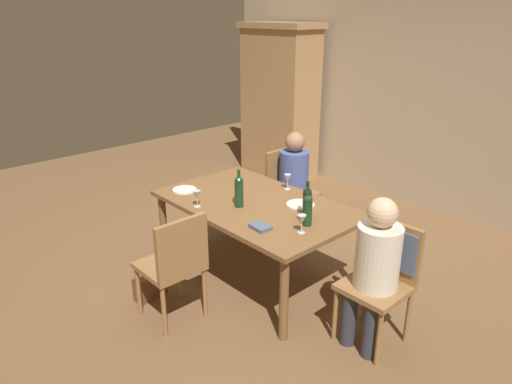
% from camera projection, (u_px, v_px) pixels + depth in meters
% --- Properties ---
extents(ground_plane, '(10.00, 10.00, 0.00)m').
position_uv_depth(ground_plane, '(256.00, 275.00, 4.41)').
color(ground_plane, brown).
extents(rear_room_partition, '(6.40, 0.12, 2.70)m').
position_uv_depth(rear_room_partition, '(423.00, 97.00, 5.65)').
color(rear_room_partition, tan).
rests_on(rear_room_partition, ground_plane).
extents(armoire_cabinet, '(1.18, 0.62, 2.18)m').
position_uv_depth(armoire_cabinet, '(280.00, 101.00, 6.82)').
color(armoire_cabinet, '#A87F51').
rests_on(armoire_cabinet, ground_plane).
extents(dining_table, '(1.78, 1.08, 0.74)m').
position_uv_depth(dining_table, '(256.00, 210.00, 4.17)').
color(dining_table, brown).
rests_on(dining_table, ground_plane).
extents(chair_right_end, '(0.44, 0.46, 0.92)m').
position_uv_depth(chair_right_end, '(386.00, 265.00, 3.40)').
color(chair_right_end, olive).
rests_on(chair_right_end, ground_plane).
extents(chair_far_left, '(0.44, 0.44, 0.92)m').
position_uv_depth(chair_far_left, '(288.00, 185.00, 5.13)').
color(chair_far_left, olive).
rests_on(chair_far_left, ground_plane).
extents(chair_near, '(0.44, 0.44, 0.92)m').
position_uv_depth(chair_near, '(175.00, 262.00, 3.57)').
color(chair_near, olive).
rests_on(chair_near, ground_plane).
extents(person_woman_host, '(0.32, 0.37, 1.16)m').
position_uv_depth(person_woman_host, '(375.00, 264.00, 3.28)').
color(person_woman_host, '#33333D').
rests_on(person_woman_host, ground_plane).
extents(person_man_bearded, '(0.36, 0.31, 1.15)m').
position_uv_depth(person_man_bearded, '(296.00, 177.00, 5.01)').
color(person_man_bearded, '#33333D').
rests_on(person_man_bearded, ground_plane).
extents(wine_bottle_tall_green, '(0.08, 0.08, 0.32)m').
position_uv_depth(wine_bottle_tall_green, '(308.00, 209.00, 3.66)').
color(wine_bottle_tall_green, '#19381E').
rests_on(wine_bottle_tall_green, dining_table).
extents(wine_bottle_dark_red, '(0.07, 0.07, 0.31)m').
position_uv_depth(wine_bottle_dark_red, '(307.00, 202.00, 3.79)').
color(wine_bottle_dark_red, black).
rests_on(wine_bottle_dark_red, dining_table).
extents(wine_bottle_short_olive, '(0.08, 0.08, 0.34)m').
position_uv_depth(wine_bottle_short_olive, '(239.00, 191.00, 4.00)').
color(wine_bottle_short_olive, '#19381E').
rests_on(wine_bottle_short_olive, dining_table).
extents(wine_glass_near_left, '(0.07, 0.07, 0.15)m').
position_uv_depth(wine_glass_near_left, '(302.00, 220.00, 3.54)').
color(wine_glass_near_left, silver).
rests_on(wine_glass_near_left, dining_table).
extents(wine_glass_centre, '(0.07, 0.07, 0.15)m').
position_uv_depth(wine_glass_centre, '(288.00, 179.00, 4.41)').
color(wine_glass_centre, silver).
rests_on(wine_glass_centre, dining_table).
extents(wine_glass_near_right, '(0.07, 0.07, 0.15)m').
position_uv_depth(wine_glass_near_right, '(197.00, 195.00, 4.01)').
color(wine_glass_near_right, silver).
rests_on(wine_glass_near_right, dining_table).
extents(dinner_plate_host, '(0.25, 0.25, 0.01)m').
position_uv_depth(dinner_plate_host, '(300.00, 205.00, 4.08)').
color(dinner_plate_host, silver).
rests_on(dinner_plate_host, dining_table).
extents(dinner_plate_guest_left, '(0.23, 0.23, 0.01)m').
position_uv_depth(dinner_plate_guest_left, '(184.00, 190.00, 4.42)').
color(dinner_plate_guest_left, white).
rests_on(dinner_plate_guest_left, dining_table).
extents(folded_napkin, '(0.17, 0.13, 0.03)m').
position_uv_depth(folded_napkin, '(261.00, 227.00, 3.64)').
color(folded_napkin, '#4C5B75').
rests_on(folded_napkin, dining_table).
extents(handbag, '(0.16, 0.29, 0.22)m').
position_uv_depth(handbag, '(150.00, 286.00, 4.03)').
color(handbag, brown).
rests_on(handbag, ground_plane).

